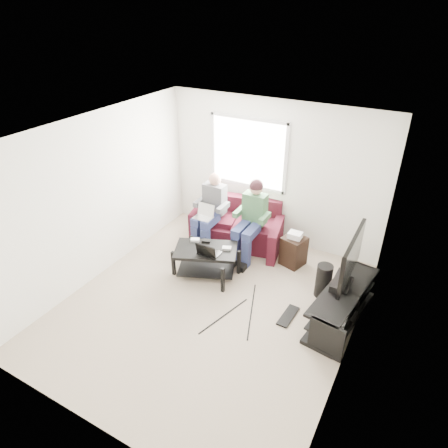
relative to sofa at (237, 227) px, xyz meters
The scene contains 26 objects.
floor 1.90m from the sofa, 75.37° to the right, with size 4.50×4.50×0.00m, color tan.
ceiling 2.97m from the sofa, 75.37° to the right, with size 4.50×4.50×0.00m, color white.
wall_back 1.18m from the sofa, 42.40° to the left, with size 4.50×4.50×0.00m, color white.
wall_front 4.21m from the sofa, 83.35° to the right, with size 4.50×4.50×0.00m, color white.
wall_left 2.57m from the sofa, 130.02° to the right, with size 4.50×4.50×0.00m, color white.
wall_right 3.23m from the sofa, 36.29° to the right, with size 4.50×4.50×0.00m, color white.
window 1.36m from the sofa, 93.55° to the left, with size 1.48×0.04×1.28m.
sofa is the anchor object (origin of this frame).
person_left 0.65m from the sofa, 143.87° to the right, with size 0.40×0.70×1.33m.
person_right 0.68m from the sofa, 34.24° to the right, with size 0.40×0.71×1.38m.
laptop_silver 0.77m from the sofa, 127.20° to the right, with size 0.32×0.22×0.24m, color silver, non-canonical shape.
coffee_table 1.17m from the sofa, 88.58° to the right, with size 1.14×0.94×0.49m.
laptop_black 1.29m from the sofa, 83.19° to the right, with size 0.34×0.24×0.24m, color black, non-canonical shape.
controller_a 1.10m from the sofa, 103.49° to the right, with size 0.14×0.09×0.04m, color silver.
controller_b 1.01m from the sofa, 94.12° to the right, with size 0.14×0.09×0.04m, color black.
controller_c 1.09m from the sofa, 72.08° to the right, with size 0.14×0.09×0.04m, color gray.
tv_stand 2.52m from the sofa, 27.26° to the right, with size 0.67×1.61×0.51m.
tv 2.57m from the sofa, 25.23° to the right, with size 0.12×1.10×0.81m.
soundbar 2.39m from the sofa, 26.44° to the right, with size 0.12×0.50×0.10m, color black.
drink_cup 2.27m from the sofa, 13.48° to the right, with size 0.08×0.08×0.12m, color #9D6644.
console_white 2.73m from the sofa, 34.74° to the right, with size 0.30×0.22×0.06m, color silver.
console_grey 2.40m from the sofa, 20.88° to the right, with size 0.34×0.26×0.08m, color gray.
console_black 2.55m from the sofa, 28.26° to the right, with size 0.38×0.30×0.07m, color black.
subwoofer 2.02m from the sofa, 22.45° to the right, with size 0.24×0.24×0.55m, color black.
keyboard_floor 2.19m from the sofa, 42.89° to the right, with size 0.16×0.48×0.03m, color black.
end_table 1.19m from the sofa, ahead, with size 0.35×0.35×0.62m.
Camera 1 is at (2.40, -3.90, 4.00)m, focal length 32.00 mm.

